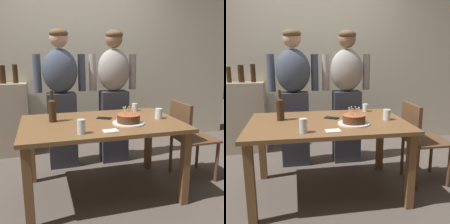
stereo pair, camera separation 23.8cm
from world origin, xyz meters
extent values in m
plane|color=#564C44|center=(0.00, 0.00, 0.00)|extent=(10.00, 10.00, 0.00)
cube|color=beige|center=(0.00, 1.55, 1.30)|extent=(5.20, 0.10, 2.60)
cube|color=brown|center=(0.00, 0.00, 0.72)|extent=(1.50, 0.96, 0.03)
cube|color=brown|center=(-0.68, -0.41, 0.35)|extent=(0.07, 0.07, 0.70)
cube|color=brown|center=(0.68, -0.41, 0.35)|extent=(0.07, 0.07, 0.70)
cube|color=brown|center=(-0.68, 0.41, 0.35)|extent=(0.07, 0.07, 0.70)
cube|color=brown|center=(0.68, 0.41, 0.35)|extent=(0.07, 0.07, 0.70)
cylinder|color=white|center=(0.23, -0.14, 0.75)|extent=(0.30, 0.30, 0.01)
cylinder|color=#512D19|center=(0.23, -0.14, 0.79)|extent=(0.21, 0.21, 0.07)
cylinder|color=#B75B33|center=(0.23, -0.14, 0.82)|extent=(0.21, 0.21, 0.01)
cylinder|color=#93B7DB|center=(0.24, -0.18, 0.86)|extent=(0.01, 0.01, 0.06)
sphere|color=#F9C64C|center=(0.24, -0.18, 0.89)|extent=(0.01, 0.01, 0.01)
cylinder|color=beige|center=(0.27, -0.16, 0.86)|extent=(0.01, 0.01, 0.06)
sphere|color=#F9C64C|center=(0.27, -0.16, 0.89)|extent=(0.01, 0.01, 0.01)
cylinder|color=pink|center=(0.27, -0.12, 0.86)|extent=(0.01, 0.01, 0.06)
sphere|color=#F9C64C|center=(0.27, -0.12, 0.89)|extent=(0.01, 0.01, 0.01)
cylinder|color=pink|center=(0.25, -0.09, 0.86)|extent=(0.01, 0.01, 0.06)
sphere|color=#F9C64C|center=(0.25, -0.09, 0.89)|extent=(0.01, 0.01, 0.01)
cylinder|color=beige|center=(0.21, -0.09, 0.86)|extent=(0.01, 0.01, 0.06)
sphere|color=#F9C64C|center=(0.21, -0.09, 0.89)|extent=(0.01, 0.01, 0.01)
cylinder|color=pink|center=(0.18, -0.11, 0.86)|extent=(0.01, 0.01, 0.06)
sphere|color=#F9C64C|center=(0.18, -0.11, 0.89)|extent=(0.01, 0.01, 0.01)
cylinder|color=beige|center=(0.18, -0.15, 0.86)|extent=(0.01, 0.01, 0.06)
sphere|color=#F9C64C|center=(0.18, -0.15, 0.89)|extent=(0.01, 0.01, 0.01)
cylinder|color=#EAB266|center=(0.20, -0.18, 0.86)|extent=(0.01, 0.01, 0.06)
sphere|color=#F9C64C|center=(0.20, -0.18, 0.89)|extent=(0.01, 0.01, 0.01)
cylinder|color=silver|center=(-0.25, -0.33, 0.80)|extent=(0.07, 0.07, 0.12)
cylinder|color=silver|center=(0.58, -0.04, 0.79)|extent=(0.07, 0.07, 0.10)
cylinder|color=silver|center=(0.48, 0.36, 0.78)|extent=(0.06, 0.06, 0.09)
cylinder|color=#382314|center=(-0.45, 0.12, 0.84)|extent=(0.07, 0.07, 0.20)
cone|color=#382314|center=(-0.45, 0.12, 0.95)|extent=(0.07, 0.07, 0.03)
cylinder|color=#382314|center=(-0.45, 0.12, 1.00)|extent=(0.03, 0.03, 0.07)
cube|color=black|center=(0.05, 0.11, 0.74)|extent=(0.16, 0.14, 0.01)
cube|color=white|center=(0.00, -0.33, 0.74)|extent=(0.13, 0.10, 0.01)
cube|color=#33333D|center=(-0.31, 0.76, 0.46)|extent=(0.34, 0.23, 0.92)
ellipsoid|color=#424C60|center=(-0.31, 0.76, 1.18)|extent=(0.41, 0.27, 0.52)
sphere|color=tan|center=(-0.31, 0.76, 1.55)|extent=(0.21, 0.21, 0.21)
ellipsoid|color=brown|center=(-0.31, 0.75, 1.60)|extent=(0.21, 0.21, 0.12)
cylinder|color=#424C60|center=(-0.05, 0.79, 1.15)|extent=(0.09, 0.09, 0.44)
cylinder|color=#424C60|center=(-0.57, 0.79, 1.15)|extent=(0.09, 0.09, 0.44)
cube|color=#33333D|center=(0.34, 0.76, 0.46)|extent=(0.34, 0.23, 0.92)
ellipsoid|color=#9E9993|center=(0.34, 0.76, 1.18)|extent=(0.41, 0.27, 0.52)
sphere|color=#936B51|center=(0.34, 0.76, 1.55)|extent=(0.21, 0.21, 0.21)
ellipsoid|color=brown|center=(0.34, 0.75, 1.60)|extent=(0.21, 0.21, 0.12)
cylinder|color=#9E9993|center=(0.60, 0.79, 1.15)|extent=(0.09, 0.09, 0.44)
cylinder|color=#9E9993|center=(0.08, 0.79, 1.15)|extent=(0.09, 0.09, 0.44)
cube|color=brown|center=(1.07, 0.05, 0.46)|extent=(0.42, 0.42, 0.02)
cube|color=brown|center=(0.88, 0.05, 0.67)|extent=(0.04, 0.40, 0.40)
cylinder|color=brown|center=(1.25, -0.13, 0.23)|extent=(0.04, 0.04, 0.45)
cylinder|color=brown|center=(1.25, 0.23, 0.23)|extent=(0.04, 0.04, 0.45)
cylinder|color=brown|center=(0.89, -0.13, 0.23)|extent=(0.04, 0.04, 0.45)
cylinder|color=brown|center=(0.89, 0.23, 0.23)|extent=(0.04, 0.04, 0.45)
cube|color=tan|center=(-1.10, 1.33, 0.50)|extent=(0.75, 0.30, 1.00)
cylinder|color=#382314|center=(-1.02, 1.33, 1.11)|extent=(0.08, 0.08, 0.24)
cylinder|color=#382314|center=(-0.86, 1.33, 1.12)|extent=(0.07, 0.07, 0.25)
camera|label=1|loc=(-0.54, -2.29, 1.36)|focal=40.74mm
camera|label=2|loc=(-0.31, -2.35, 1.36)|focal=40.74mm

